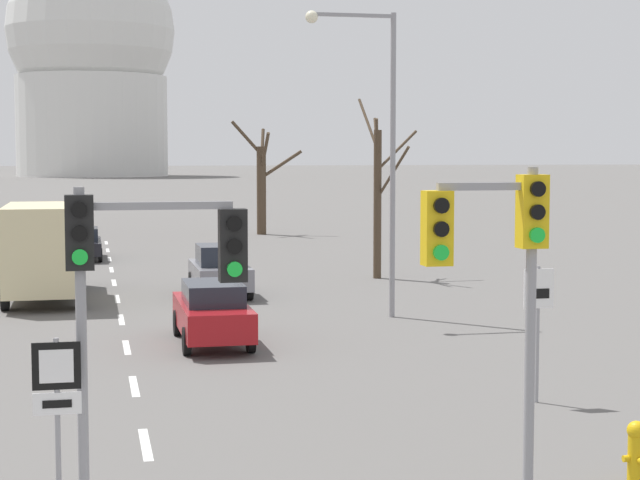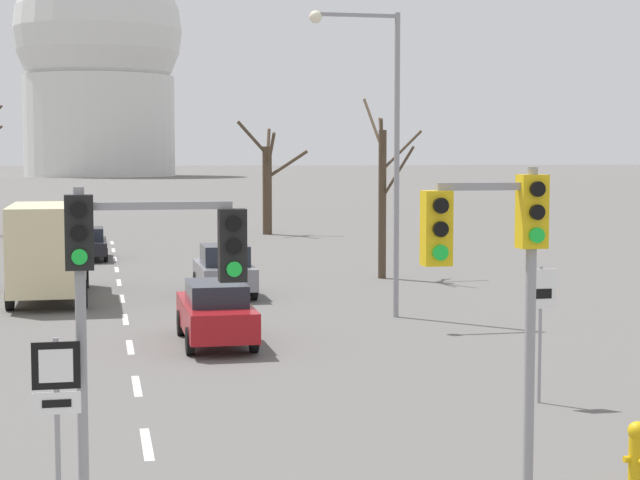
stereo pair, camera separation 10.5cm
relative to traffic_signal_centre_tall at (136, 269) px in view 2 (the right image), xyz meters
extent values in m
cube|color=silver|center=(0.25, 3.57, -3.29)|extent=(0.16, 2.00, 0.01)
cube|color=silver|center=(0.25, 8.07, -3.29)|extent=(0.16, 2.00, 0.01)
cube|color=silver|center=(0.25, 12.57, -3.29)|extent=(0.16, 2.00, 0.01)
cube|color=silver|center=(0.25, 17.07, -3.29)|extent=(0.16, 2.00, 0.01)
cube|color=silver|center=(0.25, 21.57, -3.29)|extent=(0.16, 2.00, 0.01)
cube|color=silver|center=(0.25, 26.07, -3.29)|extent=(0.16, 2.00, 0.01)
cube|color=silver|center=(0.25, 30.57, -3.29)|extent=(0.16, 2.00, 0.01)
cube|color=silver|center=(0.25, 35.07, -3.29)|extent=(0.16, 2.00, 0.01)
cube|color=silver|center=(0.25, 39.57, -3.29)|extent=(0.16, 2.00, 0.01)
cube|color=silver|center=(0.25, 44.07, -3.29)|extent=(0.16, 2.00, 0.01)
cylinder|color=gray|center=(-0.71, 0.01, -1.12)|extent=(0.14, 0.14, 4.36)
cube|color=black|center=(-0.71, 0.01, 0.48)|extent=(0.36, 0.28, 0.96)
cylinder|color=black|center=(-0.71, -0.16, 0.78)|extent=(0.20, 0.06, 0.20)
cylinder|color=black|center=(-0.71, -0.16, 0.48)|extent=(0.20, 0.06, 0.20)
cylinder|color=green|center=(-0.71, -0.16, 0.18)|extent=(0.20, 0.06, 0.20)
cube|color=gray|center=(0.27, 0.01, 0.81)|extent=(1.96, 0.10, 0.10)
cube|color=black|center=(1.25, 0.01, 0.28)|extent=(0.36, 0.28, 0.96)
cylinder|color=black|center=(1.25, -0.16, 0.58)|extent=(0.20, 0.06, 0.20)
cylinder|color=black|center=(1.25, -0.16, 0.28)|extent=(0.20, 0.06, 0.20)
cylinder|color=green|center=(1.25, -0.16, -0.02)|extent=(0.20, 0.06, 0.20)
cylinder|color=gray|center=(5.06, -0.90, -0.99)|extent=(0.14, 0.14, 4.61)
cube|color=yellow|center=(5.06, -0.90, 0.73)|extent=(0.36, 0.28, 0.96)
cylinder|color=black|center=(5.06, -1.07, 1.03)|extent=(0.20, 0.06, 0.20)
cylinder|color=black|center=(5.06, -1.07, 0.73)|extent=(0.20, 0.06, 0.20)
cylinder|color=green|center=(5.06, -1.07, 0.44)|extent=(0.20, 0.06, 0.20)
cube|color=gray|center=(4.41, -0.90, 1.06)|extent=(1.30, 0.10, 0.10)
cube|color=yellow|center=(3.76, -0.90, 0.53)|extent=(0.36, 0.28, 0.96)
cylinder|color=black|center=(3.76, -1.07, 0.83)|extent=(0.20, 0.06, 0.20)
cylinder|color=black|center=(3.76, -1.07, 0.53)|extent=(0.20, 0.06, 0.20)
cylinder|color=green|center=(3.76, -1.07, 0.24)|extent=(0.20, 0.06, 0.20)
cylinder|color=gray|center=(-1.02, -0.29, -2.06)|extent=(0.07, 0.07, 2.48)
cube|color=black|center=(-1.02, -0.31, -1.17)|extent=(0.60, 0.03, 0.60)
cube|color=white|center=(-1.02, -0.33, -1.17)|extent=(0.42, 0.01, 0.42)
cube|color=white|center=(-1.02, -0.31, -1.65)|extent=(0.60, 0.03, 0.28)
cube|color=black|center=(-1.02, -0.33, -1.65)|extent=(0.36, 0.01, 0.10)
cylinder|color=gray|center=(7.77, 4.99, -1.98)|extent=(0.07, 0.07, 2.64)
cube|color=white|center=(7.77, 4.97, -1.09)|extent=(0.60, 0.03, 0.76)
cube|color=black|center=(7.77, 4.96, -1.18)|extent=(0.42, 0.01, 0.19)
cylinder|color=gold|center=(7.06, -0.11, -2.93)|extent=(0.24, 0.24, 0.73)
sphere|color=gold|center=(7.06, -0.11, -2.49)|extent=(0.28, 0.28, 0.28)
cylinder|color=gold|center=(6.90, -0.11, -2.90)|extent=(0.08, 0.10, 0.10)
cylinder|color=gray|center=(8.02, 15.94, 1.10)|extent=(0.16, 0.16, 8.79)
cube|color=gray|center=(6.82, 15.94, 5.40)|extent=(2.40, 0.10, 0.10)
sphere|color=#F2EAC6|center=(5.63, 15.94, 5.32)|extent=(0.36, 0.36, 0.36)
cube|color=maroon|center=(2.38, 12.65, -2.60)|extent=(1.63, 4.50, 0.72)
cube|color=#1E232D|center=(2.38, 12.42, -1.98)|extent=(1.39, 2.16, 0.53)
cylinder|color=black|center=(1.61, 14.04, -2.96)|extent=(0.18, 0.67, 0.67)
cylinder|color=black|center=(3.15, 14.04, -2.96)|extent=(0.18, 0.67, 0.67)
cylinder|color=black|center=(1.61, 11.25, -2.96)|extent=(0.18, 0.67, 0.67)
cylinder|color=black|center=(3.15, 11.25, -2.96)|extent=(0.18, 0.67, 0.67)
cube|color=slate|center=(3.65, 21.65, -2.59)|extent=(1.75, 4.09, 0.72)
cube|color=#1E232D|center=(3.65, 21.44, -1.89)|extent=(1.49, 1.96, 0.66)
cylinder|color=black|center=(2.83, 22.91, -2.95)|extent=(0.18, 0.69, 0.69)
cylinder|color=black|center=(4.48, 22.91, -2.95)|extent=(0.18, 0.69, 0.69)
cylinder|color=black|center=(2.83, 20.38, -2.95)|extent=(0.18, 0.69, 0.69)
cylinder|color=black|center=(4.48, 20.38, -2.95)|extent=(0.18, 0.69, 0.69)
cube|color=black|center=(-1.02, 35.20, -2.71)|extent=(1.81, 4.37, 0.57)
cube|color=#1E232D|center=(-1.02, 34.98, -2.13)|extent=(1.53, 2.10, 0.58)
cylinder|color=black|center=(-1.87, 36.56, -2.99)|extent=(0.18, 0.61, 0.61)
cylinder|color=black|center=(-0.16, 36.56, -2.99)|extent=(0.18, 0.61, 0.61)
cylinder|color=black|center=(-1.87, 33.85, -2.99)|extent=(0.18, 0.61, 0.61)
cylinder|color=black|center=(-0.16, 33.85, -2.99)|extent=(0.18, 0.61, 0.61)
cube|color=#333842|center=(-2.05, 24.69, -1.81)|extent=(2.20, 2.00, 2.10)
cube|color=beige|center=(-2.05, 21.09, -1.51)|extent=(2.30, 5.20, 2.70)
cylinder|color=black|center=(-3.15, 24.69, -2.86)|extent=(0.24, 0.88, 0.88)
cylinder|color=black|center=(-0.95, 24.69, -2.86)|extent=(0.24, 0.88, 0.88)
cylinder|color=black|center=(-3.15, 19.66, -2.86)|extent=(0.24, 0.88, 0.88)
cylinder|color=black|center=(-0.95, 19.66, -2.86)|extent=(0.24, 0.88, 0.88)
cylinder|color=#473828|center=(9.32, 48.26, -0.71)|extent=(0.55, 0.55, 5.17)
cylinder|color=#473828|center=(10.47, 47.96, 0.83)|extent=(2.40, 0.88, 1.73)
cylinder|color=#473828|center=(8.45, 48.21, 2.37)|extent=(1.88, 0.31, 2.04)
cylinder|color=#473828|center=(9.50, 48.91, 1.96)|extent=(0.52, 1.47, 2.02)
cylinder|color=#473828|center=(9.42, 47.56, 1.57)|extent=(0.39, 1.56, 2.28)
cylinder|color=#473828|center=(10.16, 25.42, -0.47)|extent=(0.30, 0.30, 5.66)
cylinder|color=#473828|center=(10.55, 24.60, 0.80)|extent=(0.78, 1.75, 1.94)
cylinder|color=#473828|center=(10.03, 26.38, 2.64)|extent=(0.32, 2.01, 2.02)
cylinder|color=#473828|center=(10.01, 24.99, 2.03)|extent=(0.38, 0.95, 1.54)
cylinder|color=#473828|center=(11.03, 25.72, 1.61)|extent=(1.78, 0.79, 1.55)
cylinder|color=#473828|center=(10.33, 26.23, 1.94)|extent=(0.40, 1.71, 1.89)
cylinder|color=silver|center=(0.25, 213.88, 7.02)|extent=(30.96, 30.96, 20.64)
sphere|color=silver|center=(0.25, 213.88, 26.80)|extent=(34.40, 34.40, 34.40)
camera|label=1|loc=(-0.58, -13.90, 1.49)|focal=60.00mm
camera|label=2|loc=(-0.48, -13.92, 1.49)|focal=60.00mm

